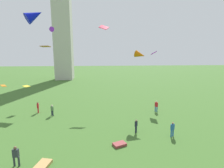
# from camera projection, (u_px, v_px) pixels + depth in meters

# --- Properties ---
(person_0) EXTENTS (0.40, 0.47, 1.56)m
(person_0) POSITION_uv_depth(u_px,v_px,m) (136.00, 125.00, 19.82)
(person_0) COLOR #1E2333
(person_0) RESTS_ON ground_plane
(person_1) EXTENTS (0.50, 0.46, 1.67)m
(person_1) POSITION_uv_depth(u_px,v_px,m) (172.00, 128.00, 18.81)
(person_1) COLOR #235693
(person_1) RESTS_ON ground_plane
(person_2) EXTENTS (0.41, 0.52, 1.77)m
(person_2) POSITION_uv_depth(u_px,v_px,m) (156.00, 106.00, 26.83)
(person_2) COLOR #235693
(person_2) RESTS_ON ground_plane
(person_3) EXTENTS (0.47, 0.49, 1.67)m
(person_3) POSITION_uv_depth(u_px,v_px,m) (52.00, 110.00, 25.13)
(person_3) COLOR #1E2333
(person_3) RESTS_ON ground_plane
(person_4) EXTENTS (0.54, 0.30, 1.74)m
(person_4) POSITION_uv_depth(u_px,v_px,m) (16.00, 155.00, 13.82)
(person_4) COLOR #2D3338
(person_4) RESTS_ON ground_plane
(person_5) EXTENTS (0.34, 0.52, 1.69)m
(person_5) POSITION_uv_depth(u_px,v_px,m) (38.00, 107.00, 26.38)
(person_5) COLOR red
(person_5) RESTS_ON ground_plane
(kite_flying_0) EXTENTS (2.00, 1.84, 1.40)m
(kite_flying_0) POSITION_uv_depth(u_px,v_px,m) (140.00, 55.00, 25.61)
(kite_flying_0) COLOR #D86707
(kite_flying_1) EXTENTS (2.44, 2.06, 1.91)m
(kite_flying_1) POSITION_uv_depth(u_px,v_px,m) (34.00, 15.00, 18.09)
(kite_flying_1) COLOR #0611C2
(kite_flying_2) EXTENTS (1.72, 1.82, 1.20)m
(kite_flying_2) POSITION_uv_depth(u_px,v_px,m) (50.00, 29.00, 33.55)
(kite_flying_2) COLOR #8C2ADF
(kite_flying_3) EXTENTS (1.19, 1.56, 0.72)m
(kite_flying_3) POSITION_uv_depth(u_px,v_px,m) (154.00, 53.00, 30.69)
(kite_flying_3) COLOR #AA09DC
(kite_flying_4) EXTENTS (1.05, 1.23, 0.27)m
(kite_flying_4) POSITION_uv_depth(u_px,v_px,m) (26.00, 86.00, 27.89)
(kite_flying_4) COLOR yellow
(kite_flying_5) EXTENTS (1.80, 1.43, 0.25)m
(kite_flying_5) POSITION_uv_depth(u_px,v_px,m) (45.00, 46.00, 30.21)
(kite_flying_5) COLOR #BB6627
(kite_flying_6) EXTENTS (2.00, 1.56, 1.12)m
(kite_flying_6) POSITION_uv_depth(u_px,v_px,m) (104.00, 27.00, 32.28)
(kite_flying_6) COLOR red
(kite_flying_7) EXTENTS (0.93, 0.95, 0.24)m
(kite_flying_7) POSITION_uv_depth(u_px,v_px,m) (3.00, 86.00, 22.86)
(kite_flying_7) COLOR orange
(kite_bundle_0) EXTENTS (1.43, 2.13, 0.26)m
(kite_bundle_0) POSITION_uv_depth(u_px,v_px,m) (41.00, 167.00, 13.67)
(kite_bundle_0) COLOR tan
(kite_bundle_0) RESTS_ON ground_plane
(kite_bundle_2) EXTENTS (1.48, 1.26, 0.25)m
(kite_bundle_2) POSITION_uv_depth(u_px,v_px,m) (120.00, 144.00, 17.12)
(kite_bundle_2) COLOR brown
(kite_bundle_2) RESTS_ON ground_plane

